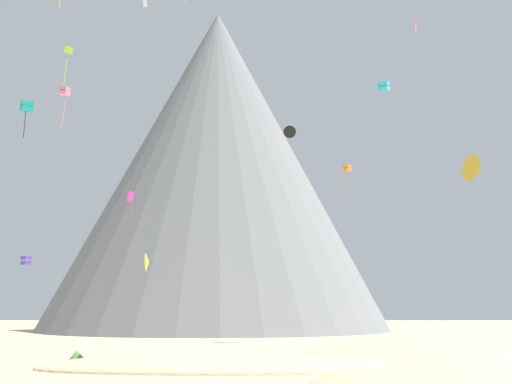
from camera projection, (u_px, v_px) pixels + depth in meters
name	position (u px, v px, depth m)	size (l,w,h in m)	color
dune_foreground_left	(220.00, 369.00, 46.48)	(25.79, 9.53, 2.16)	beige
dune_midground	(410.00, 361.00, 53.91)	(18.73, 18.79, 3.01)	#CCBA8E
bush_far_right	(74.00, 358.00, 49.08)	(2.00, 2.00, 1.10)	#568442
bush_near_left	(99.00, 363.00, 47.62)	(2.46, 2.46, 0.68)	#477238
rock_massif	(217.00, 181.00, 128.93)	(70.12, 70.12, 61.42)	slate
kite_rainbow_high	(413.00, 27.00, 54.35)	(0.31, 0.77, 0.97)	#E5668C
kite_yellow_low	(145.00, 262.00, 49.70)	(0.33, 1.31, 1.31)	yellow
kite_teal_high	(24.00, 107.00, 82.85)	(1.87, 1.89, 4.53)	teal
kite_lime_high	(65.00, 59.00, 72.43)	(0.88, 0.76, 5.08)	#8CD133
kite_pink_mid	(62.00, 92.00, 63.07)	(0.98, 0.95, 3.97)	pink
kite_indigo_low	(24.00, 260.00, 70.59)	(1.14, 1.15, 0.96)	#5138B2
kite_magenta_mid	(128.00, 198.00, 90.60)	(0.83, 0.96, 3.25)	#D1339E
kite_black_mid	(287.00, 132.00, 75.14)	(1.41, 0.58, 1.41)	black
kite_cyan_high	(381.00, 86.00, 85.32)	(1.71, 1.74, 1.45)	#33BCDB
kite_orange_mid	(345.00, 169.00, 83.72)	(1.07, 1.07, 3.78)	orange
kite_gold_mid	(469.00, 168.00, 64.35)	(1.54, 2.58, 2.58)	gold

